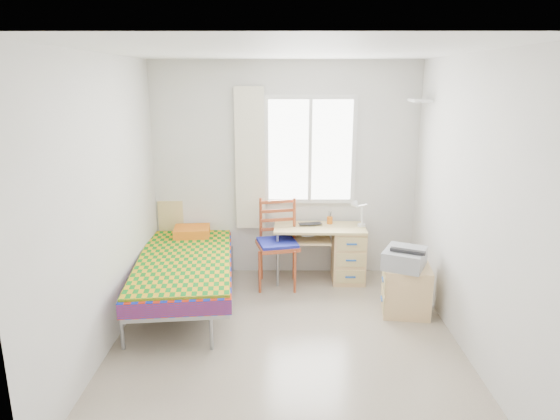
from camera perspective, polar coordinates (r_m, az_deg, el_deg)
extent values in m
plane|color=#BCAD93|center=(4.86, 0.66, -14.58)|extent=(3.50, 3.50, 0.00)
plane|color=white|center=(4.24, 0.77, 17.71)|extent=(3.50, 3.50, 0.00)
plane|color=silver|center=(6.08, 0.58, 4.52)|extent=(3.20, 0.00, 3.20)
plane|color=silver|center=(4.64, -19.45, 0.43)|extent=(0.00, 3.50, 3.50)
plane|color=silver|center=(4.67, 20.76, 0.39)|extent=(0.00, 3.50, 3.50)
cube|color=white|center=(6.03, 3.46, 6.82)|extent=(1.10, 0.04, 1.30)
cube|color=white|center=(6.02, 3.46, 6.80)|extent=(1.00, 0.02, 1.20)
cube|color=white|center=(6.02, 3.46, 6.80)|extent=(0.04, 0.02, 1.20)
cube|color=white|center=(6.00, -3.45, 5.81)|extent=(0.35, 0.05, 1.70)
cube|color=white|center=(5.84, 15.73, 11.96)|extent=(0.20, 0.32, 0.03)
cube|color=#94979C|center=(5.50, -10.76, -7.09)|extent=(1.16, 2.19, 0.06)
cube|color=#B3200B|center=(5.47, -10.80, -6.28)|extent=(1.20, 2.21, 0.15)
cube|color=#CD960E|center=(5.42, -10.88, -5.52)|extent=(1.17, 2.09, 0.03)
cube|color=#D7BF70|center=(6.37, -9.18, -1.40)|extent=(1.01, 0.15, 0.58)
cube|color=orange|center=(6.13, -10.03, -2.43)|extent=(0.45, 0.40, 0.11)
cylinder|color=#94979C|center=(4.84, -17.60, -13.18)|extent=(0.04, 0.04, 0.34)
cylinder|color=#94979C|center=(6.39, -5.53, -5.57)|extent=(0.04, 0.04, 0.34)
cube|color=#D7BF70|center=(5.96, 4.56, -2.04)|extent=(1.09, 0.52, 0.03)
cube|color=#DCB371|center=(6.11, 7.80, -5.07)|extent=(0.39, 0.48, 0.65)
cube|color=#DCB371|center=(5.99, 2.64, -3.31)|extent=(0.66, 0.47, 0.02)
cylinder|color=#94979C|center=(5.87, -0.28, -5.77)|extent=(0.03, 0.03, 0.65)
cylinder|color=#94979C|center=(6.24, -0.25, -4.49)|extent=(0.03, 0.03, 0.65)
cube|color=brown|center=(5.82, -0.29, -4.09)|extent=(0.54, 0.54, 0.04)
cube|color=navy|center=(5.81, -0.29, -3.78)|extent=(0.51, 0.51, 0.04)
cube|color=brown|center=(5.92, -0.28, -0.61)|extent=(0.40, 0.12, 0.44)
cylinder|color=brown|center=(5.72, -2.33, -7.11)|extent=(0.03, 0.03, 0.50)
cylinder|color=brown|center=(6.01, 1.63, -3.38)|extent=(0.04, 0.04, 1.02)
cube|color=#DCB371|center=(5.41, 14.22, -8.85)|extent=(0.52, 0.48, 0.52)
cube|color=#D7BF70|center=(5.31, 11.77, -7.78)|extent=(0.06, 0.38, 0.19)
cube|color=#D7BF70|center=(5.39, 11.65, -9.89)|extent=(0.06, 0.38, 0.19)
cube|color=#9A9BA1|center=(5.28, 14.05, -5.36)|extent=(0.54, 0.57, 0.18)
cube|color=black|center=(5.25, 14.12, -4.42)|extent=(0.43, 0.46, 0.02)
imported|color=black|center=(5.98, 3.55, -1.73)|extent=(0.30, 0.23, 0.02)
cylinder|color=orange|center=(6.08, 5.70, -1.17)|extent=(0.09, 0.09, 0.09)
cylinder|color=white|center=(6.03, 9.28, -1.72)|extent=(0.09, 0.09, 0.03)
cylinder|color=white|center=(5.99, 9.33, -0.51)|extent=(0.02, 0.11, 0.25)
cylinder|color=white|center=(5.88, 9.31, 0.48)|extent=(0.12, 0.22, 0.10)
cone|color=white|center=(5.77, 8.69, 0.50)|extent=(0.13, 0.14, 0.12)
imported|color=gray|center=(5.97, 2.47, -2.71)|extent=(0.15, 0.21, 0.02)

